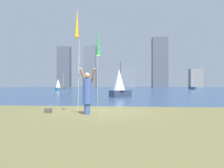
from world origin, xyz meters
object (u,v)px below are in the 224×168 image
sailboat_0 (58,85)px  sailboat_5 (63,88)px  person (87,91)px  kite_flag_left (77,26)px  kite_flag_right (98,45)px  sailboat_4 (120,84)px  sailboat_2 (193,88)px  bag (48,111)px

sailboat_0 → sailboat_5: bearing=104.9°
person → kite_flag_left: (-0.40, -0.13, 2.70)m
kite_flag_right → sailboat_4: bearing=89.0°
sailboat_5 → kite_flag_right: bearing=-70.5°
kite_flag_left → kite_flag_right: kite_flag_left is taller
kite_flag_right → sailboat_2: bearing=70.5°
bag → sailboat_5: size_ratio=0.06×
sailboat_0 → sailboat_4: bearing=-58.0°
kite_flag_right → sailboat_2: (17.62, 49.75, -2.55)m
person → sailboat_5: bearing=99.5°
bag → sailboat_0: size_ratio=0.08×
kite_flag_right → sailboat_0: (-14.34, 35.86, -1.75)m
person → sailboat_5: sailboat_5 is taller
kite_flag_left → bag: bearing=165.2°
kite_flag_left → person: bearing=17.6°
bag → kite_flag_right: bearing=4.5°
person → sailboat_2: size_ratio=0.35×
bag → person: bearing=-7.6°
sailboat_2 → sailboat_5: size_ratio=1.14×
person → bag: bearing=163.0°
kite_flag_left → sailboat_0: (-13.55, 36.40, -2.44)m
sailboat_0 → person: bearing=-69.0°
bag → sailboat_0: sailboat_0 is taller
kite_flag_right → bag: (-2.16, -0.17, -2.85)m
kite_flag_right → sailboat_0: size_ratio=0.94×
person → kite_flag_right: (0.40, 0.41, 2.01)m
person → sailboat_0: size_ratio=0.50×
sailboat_2 → sailboat_5: bearing=171.7°
sailboat_0 → sailboat_5: (-5.13, 19.27, -0.88)m
sailboat_5 → kite_flag_left: bearing=-71.4°
kite_flag_right → sailboat_0: sailboat_0 is taller
sailboat_2 → sailboat_4: sailboat_2 is taller
sailboat_0 → sailboat_4: size_ratio=1.07×
person → sailboat_5: (-19.08, 55.54, -0.62)m
person → sailboat_2: (18.02, 50.15, -0.54)m
sailboat_2 → sailboat_4: size_ratio=1.52×
person → kite_flag_right: size_ratio=0.53×
kite_flag_left → bag: kite_flag_left is taller
person → sailboat_5: 58.73m
kite_flag_left → kite_flag_right: size_ratio=1.21×
sailboat_2 → sailboat_4: (-17.41, -37.18, 0.90)m
sailboat_0 → sailboat_5: sailboat_5 is taller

